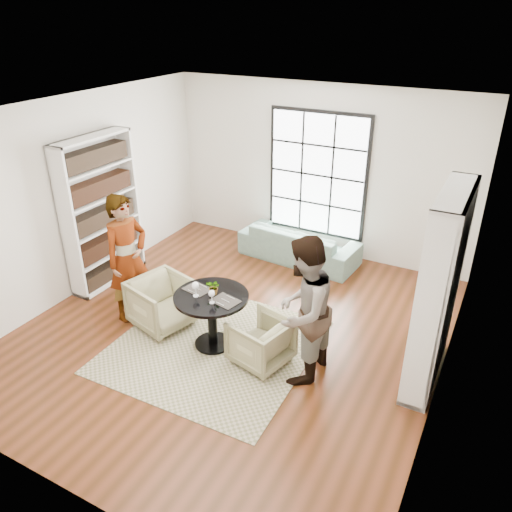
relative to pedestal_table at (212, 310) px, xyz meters
The scene contains 16 objects.
ground 0.71m from the pedestal_table, 80.58° to the left, with size 6.00×6.00×0.00m, color #622D17.
room_shell 1.20m from the pedestal_table, 85.81° to the left, with size 6.00×6.01×6.00m.
rug 0.56m from the pedestal_table, 58.09° to the right, with size 2.52×2.52×0.01m, color tan.
pedestal_table is the anchor object (origin of this frame).
sofa 2.89m from the pedestal_table, 90.08° to the left, with size 2.11×0.83×0.62m, color gray.
armchair_left 0.91m from the pedestal_table, behind, with size 0.77×0.79×0.72m, color #BDB987.
armchair_right 0.76m from the pedestal_table, ahead, with size 0.67×0.69×0.63m, color tan.
person_left 1.48m from the pedestal_table, behind, with size 0.68×0.45×1.88m, color gray.
person_right 1.32m from the pedestal_table, ahead, with size 0.90×0.70×1.86m, color gray.
placemat_left 0.33m from the pedestal_table, 168.79° to the left, with size 0.34×0.26×0.01m, color black.
placemat_right 0.32m from the pedestal_table, ahead, with size 0.34×0.26×0.01m, color black.
cutlery_left 0.33m from the pedestal_table, 168.79° to the left, with size 0.14×0.22×0.01m, color silver, non-canonical shape.
cutlery_right 0.33m from the pedestal_table, ahead, with size 0.14×0.22×0.01m, color silver, non-canonical shape.
wine_glass_left 0.41m from the pedestal_table, 147.47° to the right, with size 0.09×0.09×0.20m.
wine_glass_right 0.39m from the pedestal_table, 53.58° to the right, with size 0.08×0.08×0.18m.
flower_centerpiece 0.32m from the pedestal_table, 66.90° to the left, with size 0.19×0.16×0.21m, color gray.
Camera 1 is at (3.01, -5.00, 4.12)m, focal length 35.00 mm.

